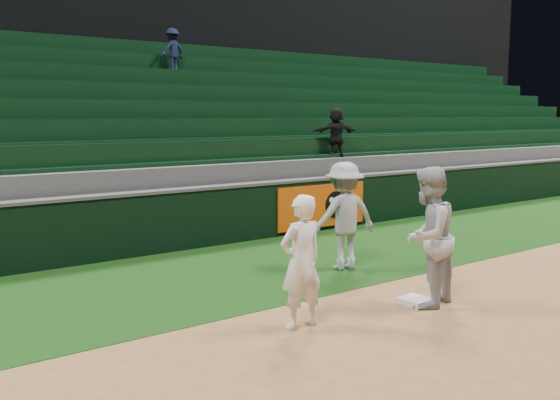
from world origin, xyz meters
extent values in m
plane|color=brown|center=(0.00, 0.00, 0.00)|extent=(70.00, 70.00, 0.00)
cube|color=black|center=(0.00, 3.00, 0.00)|extent=(36.00, 4.20, 0.01)
cube|color=black|center=(0.00, 17.45, 6.00)|extent=(40.00, 12.00, 12.00)
cube|color=silver|center=(0.32, -0.17, 0.05)|extent=(0.43, 0.43, 0.09)
imported|color=white|center=(-1.62, 0.05, 0.86)|extent=(0.63, 0.41, 1.73)
imported|color=#ABAEB6|center=(0.40, -0.30, 1.00)|extent=(1.14, 1.00, 2.00)
imported|color=#979BA4|center=(0.91, 2.00, 0.96)|extent=(1.35, 0.96, 1.89)
cube|color=black|center=(0.00, 5.20, 0.60)|extent=(36.00, 0.35, 1.20)
cube|color=#D84C0A|center=(3.00, 5.01, 0.60)|extent=(2.60, 0.05, 1.00)
cylinder|color=black|center=(3.40, 4.98, 0.60)|extent=(0.64, 0.02, 0.64)
cylinder|color=white|center=(3.25, 4.96, 0.72)|extent=(0.14, 0.02, 0.14)
cube|color=#424244|center=(0.00, 5.20, 1.22)|extent=(36.00, 0.40, 0.06)
cube|color=#3D3D40|center=(0.00, 5.92, 0.82)|extent=(36.00, 0.85, 1.65)
cube|color=black|center=(0.00, 6.18, 1.90)|extent=(36.00, 0.14, 0.50)
cube|color=black|center=(0.00, 6.01, 1.69)|extent=(36.00, 0.45, 0.08)
cube|color=#3D3D40|center=(0.00, 6.78, 1.05)|extent=(36.00, 0.85, 2.10)
cube|color=black|center=(0.00, 7.03, 2.35)|extent=(36.00, 0.14, 0.50)
cube|color=black|center=(0.00, 6.86, 2.14)|extent=(36.00, 0.45, 0.08)
cube|color=#3D3D40|center=(0.00, 7.62, 1.27)|extent=(36.00, 0.85, 2.55)
cube|color=black|center=(0.00, 7.88, 2.80)|extent=(36.00, 0.14, 0.50)
cube|color=black|center=(0.00, 7.71, 2.59)|extent=(36.00, 0.45, 0.08)
cube|color=#3D3D40|center=(0.00, 8.47, 1.50)|extent=(36.00, 0.85, 3.00)
cube|color=black|center=(0.00, 8.73, 3.25)|extent=(36.00, 0.14, 0.50)
cube|color=black|center=(0.00, 8.56, 3.04)|extent=(36.00, 0.45, 0.08)
cube|color=#3D3D40|center=(0.00, 9.32, 1.73)|extent=(36.00, 0.85, 3.45)
cube|color=black|center=(0.00, 9.58, 3.70)|extent=(36.00, 0.14, 0.50)
cube|color=black|center=(0.00, 9.41, 3.49)|extent=(36.00, 0.45, 0.08)
cube|color=#3D3D40|center=(0.00, 10.18, 1.95)|extent=(36.00, 0.85, 3.90)
cube|color=black|center=(0.00, 10.43, 4.15)|extent=(36.00, 0.14, 0.50)
cube|color=black|center=(0.00, 10.26, 3.94)|extent=(36.00, 0.45, 0.08)
cube|color=#3D3D40|center=(0.00, 11.02, 2.17)|extent=(36.00, 0.85, 4.35)
cube|color=black|center=(0.00, 11.28, 4.60)|extent=(36.00, 0.14, 0.50)
cube|color=black|center=(0.00, 11.11, 4.39)|extent=(36.00, 0.45, 0.08)
imported|color=black|center=(4.19, 5.88, 2.27)|extent=(1.21, 0.72, 1.25)
imported|color=black|center=(1.83, 10.13, 4.51)|extent=(0.89, 0.66, 1.22)
camera|label=1|loc=(-6.48, -5.98, 2.71)|focal=40.00mm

